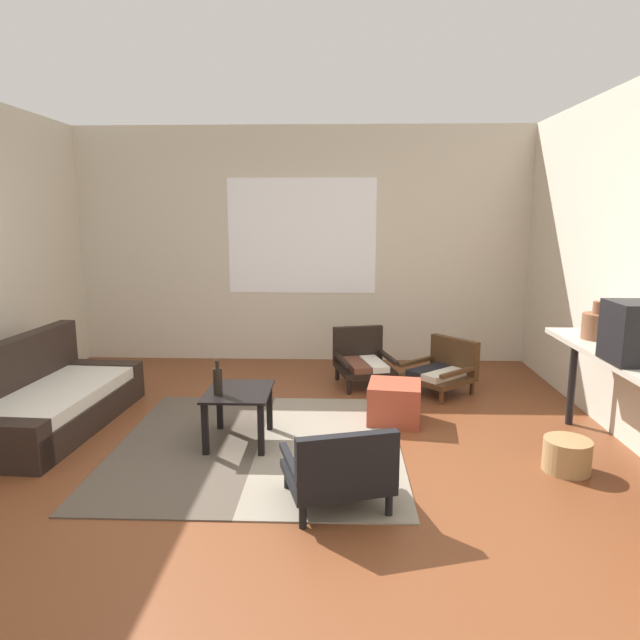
# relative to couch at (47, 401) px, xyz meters

# --- Properties ---
(ground_plane) EXTENTS (7.80, 7.80, 0.00)m
(ground_plane) POSITION_rel_couch_xyz_m (1.94, -0.74, -0.22)
(ground_plane) COLOR brown
(far_wall_with_window) EXTENTS (5.60, 0.13, 2.70)m
(far_wall_with_window) POSITION_rel_couch_xyz_m (1.94, 2.32, 1.13)
(far_wall_with_window) COLOR beige
(far_wall_with_window) RESTS_ON ground
(area_rug) EXTENTS (2.12, 2.16, 0.01)m
(area_rug) POSITION_rel_couch_xyz_m (1.77, -0.31, -0.21)
(area_rug) COLOR #4C4238
(area_rug) RESTS_ON ground
(couch) EXTENTS (0.89, 1.78, 0.73)m
(couch) POSITION_rel_couch_xyz_m (0.00, 0.00, 0.00)
(couch) COLOR black
(couch) RESTS_ON ground
(coffee_table) EXTENTS (0.48, 0.58, 0.41)m
(coffee_table) POSITION_rel_couch_xyz_m (1.62, -0.26, 0.11)
(coffee_table) COLOR black
(coffee_table) RESTS_ON ground
(armchair_by_window) EXTENTS (0.65, 0.69, 0.56)m
(armchair_by_window) POSITION_rel_couch_xyz_m (2.61, 1.30, 0.04)
(armchair_by_window) COLOR black
(armchair_by_window) RESTS_ON ground
(armchair_striped_foreground) EXTENTS (0.72, 0.69, 0.53)m
(armchair_striped_foreground) POSITION_rel_couch_xyz_m (2.38, -1.21, 0.03)
(armchair_striped_foreground) COLOR black
(armchair_striped_foreground) RESTS_ON ground
(armchair_corner) EXTENTS (0.77, 0.77, 0.51)m
(armchair_corner) POSITION_rel_couch_xyz_m (3.39, 1.05, 0.01)
(armchair_corner) COLOR #472D19
(armchair_corner) RESTS_ON ground
(ottoman_orange) EXTENTS (0.48, 0.48, 0.33)m
(ottoman_orange) POSITION_rel_couch_xyz_m (2.84, 0.23, -0.05)
(ottoman_orange) COLOR #993D28
(ottoman_orange) RESTS_ON ground
(console_shelf) EXTENTS (0.46, 1.68, 0.80)m
(console_shelf) POSITION_rel_couch_xyz_m (4.29, -0.57, 0.50)
(console_shelf) COLOR #B2AD9E
(console_shelf) RESTS_ON ground
(clay_vase) EXTENTS (0.23, 0.23, 0.28)m
(clay_vase) POSITION_rel_couch_xyz_m (4.29, -0.15, 0.69)
(clay_vase) COLOR brown
(clay_vase) RESTS_ON console_shelf
(glass_bottle) EXTENTS (0.07, 0.07, 0.26)m
(glass_bottle) POSITION_rel_couch_xyz_m (1.49, -0.36, 0.30)
(glass_bottle) COLOR black
(glass_bottle) RESTS_ON coffee_table
(wicker_basket) EXTENTS (0.31, 0.31, 0.22)m
(wicker_basket) POSITION_rel_couch_xyz_m (3.92, -0.67, -0.11)
(wicker_basket) COLOR #9E7A4C
(wicker_basket) RESTS_ON ground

